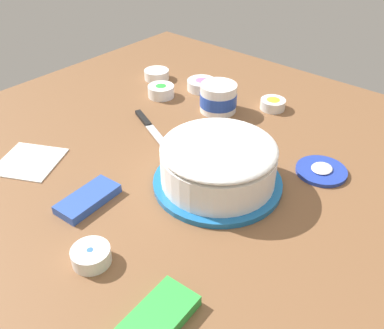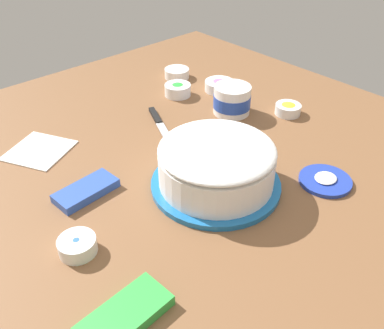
{
  "view_description": "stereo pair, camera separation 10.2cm",
  "coord_description": "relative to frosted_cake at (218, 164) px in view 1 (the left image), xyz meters",
  "views": [
    {
      "loc": [
        0.62,
        0.58,
        0.63
      ],
      "look_at": [
        -0.01,
        0.04,
        0.04
      ],
      "focal_mm": 39.41,
      "sensor_mm": 36.0,
      "label": 1
    },
    {
      "loc": [
        0.55,
        0.65,
        0.63
      ],
      "look_at": [
        -0.01,
        0.04,
        0.04
      ],
      "focal_mm": 39.41,
      "sensor_mm": 36.0,
      "label": 2
    }
  ],
  "objects": [
    {
      "name": "sprinkle_bowl_green",
      "position": [
        -0.25,
        -0.43,
        -0.04
      ],
      "size": [
        0.09,
        0.09,
        0.04
      ],
      "color": "white",
      "rests_on": "ground_plane"
    },
    {
      "name": "paper_napkin",
      "position": [
        0.24,
        -0.43,
        -0.06
      ],
      "size": [
        0.2,
        0.2,
        0.01
      ],
      "primitive_type": "cube",
      "rotation": [
        0.0,
        0.0,
        0.48
      ],
      "color": "white",
      "rests_on": "ground_plane"
    },
    {
      "name": "frosted_cake",
      "position": [
        0.0,
        0.0,
        0.0
      ],
      "size": [
        0.31,
        0.31,
        0.13
      ],
      "color": "#1E6BB2",
      "rests_on": "ground_plane"
    },
    {
      "name": "candy_box_upper",
      "position": [
        0.37,
        0.15,
        -0.05
      ],
      "size": [
        0.16,
        0.09,
        0.02
      ],
      "primitive_type": "cube",
      "rotation": [
        0.0,
        0.0,
        0.07
      ],
      "color": "green",
      "rests_on": "ground_plane"
    },
    {
      "name": "candy_box_lower",
      "position": [
        0.24,
        -0.18,
        -0.05
      ],
      "size": [
        0.15,
        0.08,
        0.02
      ],
      "primitive_type": "cube",
      "rotation": [
        0.0,
        0.0,
        0.07
      ],
      "color": "#2D51B2",
      "rests_on": "ground_plane"
    },
    {
      "name": "frosting_tub",
      "position": [
        -0.3,
        -0.23,
        -0.01
      ],
      "size": [
        0.11,
        0.11,
        0.09
      ],
      "color": "white",
      "rests_on": "ground_plane"
    },
    {
      "name": "sprinkle_bowl_pink",
      "position": [
        -0.38,
        -0.36,
        -0.04
      ],
      "size": [
        0.1,
        0.1,
        0.04
      ],
      "color": "white",
      "rests_on": "ground_plane"
    },
    {
      "name": "spreading_knife",
      "position": [
        -0.08,
        -0.32,
        -0.05
      ],
      "size": [
        0.11,
        0.22,
        0.01
      ],
      "color": "silver",
      "rests_on": "ground_plane"
    },
    {
      "name": "sprinkle_bowl_blue",
      "position": [
        0.35,
        -0.04,
        -0.04
      ],
      "size": [
        0.08,
        0.08,
        0.03
      ],
      "color": "white",
      "rests_on": "ground_plane"
    },
    {
      "name": "ground_plane",
      "position": [
        0.02,
        -0.1,
        -0.06
      ],
      "size": [
        1.54,
        1.54,
        0.0
      ],
      "primitive_type": "plane",
      "color": "brown"
    },
    {
      "name": "frosting_tub_lid",
      "position": [
        -0.21,
        0.17,
        -0.05
      ],
      "size": [
        0.13,
        0.13,
        0.02
      ],
      "color": "#233DAD",
      "rests_on": "ground_plane"
    },
    {
      "name": "sprinkle_bowl_yellow",
      "position": [
        -0.42,
        -0.11,
        -0.04
      ],
      "size": [
        0.08,
        0.08,
        0.03
      ],
      "color": "white",
      "rests_on": "ground_plane"
    },
    {
      "name": "sprinkle_bowl_rainbow",
      "position": [
        -0.34,
        -0.54,
        -0.04
      ],
      "size": [
        0.09,
        0.09,
        0.03
      ],
      "color": "white",
      "rests_on": "ground_plane"
    }
  ]
}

